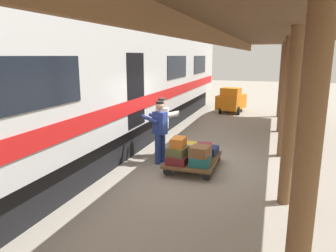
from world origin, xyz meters
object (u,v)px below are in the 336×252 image
Objects in this scene: porter_in_overalls at (159,130)px; train_car at (88,85)px; porter_by_door at (163,125)px; suitcase_yellow_case at (188,148)px; suitcase_olive_duffel at (178,151)px; suitcase_navy_fabric at (208,150)px; suitcase_maroon_trunk at (178,159)px; suitcase_tan_vintage at (183,152)px; suitcase_teal_softside at (200,160)px; suitcase_orange_carryall at (178,142)px; suitcase_slate_roller at (204,155)px; suitcase_burgundy_valise at (204,148)px; suitcase_brown_leather at (200,152)px; baggage_tug at (231,100)px; luggage_cart at (193,159)px.

train_car is at bearing -3.27° from porter_in_overalls.
porter_in_overalls is at bearing 101.28° from porter_by_door.
suitcase_yellow_case is 0.96m from porter_in_overalls.
suitcase_navy_fabric is at bearing -120.65° from suitcase_olive_duffel.
suitcase_maroon_trunk is 1.12× the size of suitcase_tan_vintage.
suitcase_olive_duffel is (0.56, -0.01, 0.17)m from suitcase_teal_softside.
porter_by_door is (0.12, -0.62, 0.00)m from porter_in_overalls.
porter_in_overalls is (0.71, -0.60, 0.56)m from suitcase_maroon_trunk.
suitcase_teal_softside is 1.07× the size of suitcase_orange_carryall.
suitcase_maroon_trunk is 1.40× the size of suitcase_slate_roller.
suitcase_slate_roller is at bearing -85.18° from suitcase_burgundy_valise.
suitcase_olive_duffel is 0.98m from porter_in_overalls.
suitcase_orange_carryall is at bearing 89.12° from suitcase_yellow_case.
suitcase_brown_leather is (-0.55, 0.03, 0.26)m from suitcase_maroon_trunk.
suitcase_brown_leather is at bearing 153.25° from porter_in_overalls.
baggage_tug is at bearing -86.84° from suitcase_navy_fabric.
suitcase_olive_duffel is (0.57, -0.05, -0.06)m from suitcase_brown_leather.
suitcase_navy_fabric is at bearing -176.19° from train_car.
suitcase_teal_softside is at bearing 89.66° from suitcase_burgundy_valise.
suitcase_orange_carryall is at bearing 56.13° from luggage_cart.
suitcase_orange_carryall is (0.56, 0.40, 0.21)m from suitcase_burgundy_valise.
baggage_tug reaches higher than suitcase_burgundy_valise.
porter_by_door is (1.11, -0.75, 0.69)m from luggage_cart.
porter_in_overalls reaches higher than suitcase_yellow_case.
suitcase_olive_duffel is at bearing 88.18° from suitcase_tan_vintage.
suitcase_slate_roller is 0.81m from suitcase_orange_carryall.
suitcase_olive_duffel is at bearing -4.90° from suitcase_brown_leather.
train_car is at bearing 13.39° from porter_by_door.
porter_by_door is (0.84, -1.23, 0.56)m from suitcase_maroon_trunk.
suitcase_orange_carryall is (0.57, -0.09, 0.16)m from suitcase_brown_leather.
suitcase_teal_softside is at bearing 168.13° from train_car.
suitcase_teal_softside is (0.00, 0.96, 0.01)m from suitcase_navy_fabric.
suitcase_burgundy_valise is 1.63m from porter_by_door.
suitcase_burgundy_valise is at bearing 175.38° from train_car.
porter_by_door is at bearing -41.58° from suitcase_teal_softside.
luggage_cart is at bearing 60.38° from suitcase_navy_fabric.
train_car reaches higher than suitcase_burgundy_valise.
suitcase_yellow_case is at bearing -60.38° from luggage_cart.
luggage_cart is 3.33× the size of suitcase_burgundy_valise.
suitcase_orange_carryall is at bearing 141.76° from porter_in_overalls.
luggage_cart is (-3.20, 0.25, -1.82)m from train_car.
porter_by_door is at bearing -17.64° from suitcase_yellow_case.
train_car is 3.69m from luggage_cart.
suitcase_slate_roller is at bearing 180.00° from suitcase_tan_vintage.
suitcase_orange_carryall is at bearing -91.43° from suitcase_olive_duffel.
suitcase_tan_vintage is 1.05× the size of suitcase_burgundy_valise.
porter_in_overalls is at bearing -5.57° from suitcase_slate_roller.
suitcase_burgundy_valise is at bearing -142.35° from suitcase_olive_duffel.
suitcase_slate_roller is (-0.27, -0.00, 0.15)m from luggage_cart.
train_car is 46.37× the size of suitcase_orange_carryall.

